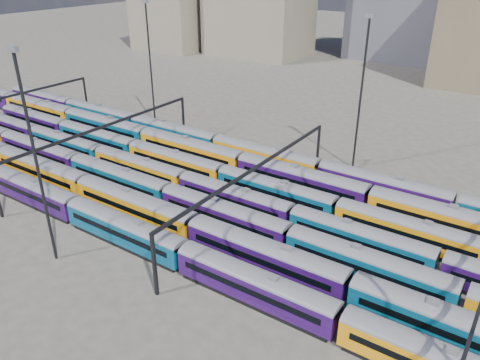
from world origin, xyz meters
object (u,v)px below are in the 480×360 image
Objects in this scene: rake_0 at (184,253)px; mast_2 at (35,154)px; rake_1 at (194,226)px; rake_2 at (119,177)px.

rake_0 is 4.55× the size of mast_2.
rake_1 is 20.48m from mast_2.
mast_2 is at bearing -135.45° from rake_1.
rake_2 reaches higher than rake_0.
rake_2 is 21.56m from mast_2.
rake_0 is at bearing -24.91° from rake_2.
rake_1 is 19.64m from rake_2.
rake_1 is (-2.55, 5.00, 0.19)m from rake_0.
rake_1 is 4.89× the size of mast_2.
mast_2 is (-12.19, -12.00, 11.27)m from rake_1.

